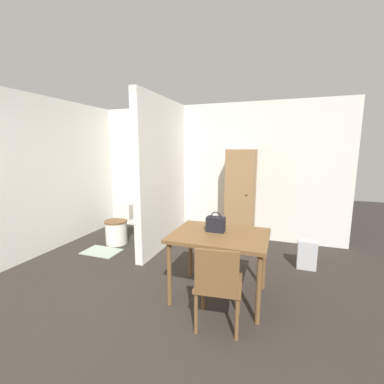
# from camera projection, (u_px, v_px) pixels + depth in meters

# --- Properties ---
(ground_plane) EXTENTS (16.00, 16.00, 0.00)m
(ground_plane) POSITION_uv_depth(u_px,v_px,m) (86.00, 352.00, 2.15)
(ground_plane) COLOR #2D2823
(wall_back) EXTENTS (5.21, 0.12, 2.50)m
(wall_back) POSITION_uv_depth(u_px,v_px,m) (203.00, 171.00, 5.04)
(wall_back) COLOR silver
(wall_back) RESTS_ON ground_plane
(wall_left) EXTENTS (0.12, 4.28, 2.50)m
(wall_left) POSITION_uv_depth(u_px,v_px,m) (46.00, 175.00, 4.18)
(wall_left) COLOR silver
(wall_left) RESTS_ON ground_plane
(partition_wall) EXTENTS (0.12, 1.71, 2.50)m
(partition_wall) POSITION_uv_depth(u_px,v_px,m) (163.00, 174.00, 4.33)
(partition_wall) COLOR silver
(partition_wall) RESTS_ON ground_plane
(dining_table) EXTENTS (1.05, 0.79, 0.75)m
(dining_table) POSITION_uv_depth(u_px,v_px,m) (220.00, 241.00, 2.86)
(dining_table) COLOR brown
(dining_table) RESTS_ON ground_plane
(wooden_chair) EXTENTS (0.48, 0.48, 0.83)m
(wooden_chair) POSITION_uv_depth(u_px,v_px,m) (218.00, 283.00, 2.36)
(wooden_chair) COLOR brown
(wooden_chair) RESTS_ON ground_plane
(toilet) EXTENTS (0.40, 0.55, 0.67)m
(toilet) POSITION_uv_depth(u_px,v_px,m) (118.00, 227.00, 4.62)
(toilet) COLOR silver
(toilet) RESTS_ON ground_plane
(handbag) EXTENTS (0.20, 0.12, 0.23)m
(handbag) POSITION_uv_depth(u_px,v_px,m) (216.00, 224.00, 2.91)
(handbag) COLOR black
(handbag) RESTS_ON dining_table
(wooden_cabinet) EXTENTS (0.48, 0.50, 1.67)m
(wooden_cabinet) POSITION_uv_depth(u_px,v_px,m) (241.00, 197.00, 4.56)
(wooden_cabinet) COLOR #997047
(wooden_cabinet) RESTS_ON ground_plane
(bath_mat) EXTENTS (0.59, 0.40, 0.01)m
(bath_mat) POSITION_uv_depth(u_px,v_px,m) (102.00, 252.00, 4.23)
(bath_mat) COLOR #99A899
(bath_mat) RESTS_ON ground_plane
(space_heater) EXTENTS (0.25, 0.16, 0.40)m
(space_heater) POSITION_uv_depth(u_px,v_px,m) (307.00, 255.00, 3.62)
(space_heater) COLOR #BCBCC1
(space_heater) RESTS_ON ground_plane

